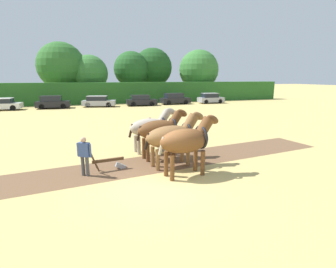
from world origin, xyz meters
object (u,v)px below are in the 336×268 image
(parked_car_center, at_px, (99,101))
(tree_center_right, at_px, (153,68))
(draft_horse_trail_left, at_px, (161,130))
(parked_car_center_left, at_px, (53,102))
(tree_center_left, at_px, (90,73))
(plow, at_px, (111,163))
(farmer_beside_team, at_px, (149,128))
(tree_left, at_px, (61,66))
(draft_horse_lead_right, at_px, (173,136))
(draft_horse_lead_left, at_px, (187,141))
(parked_car_left, at_px, (3,104))
(parked_car_far_right, at_px, (210,98))
(draft_horse_trail_right, at_px, (151,127))
(farmer_at_plow, at_px, (84,154))
(tree_right, at_px, (199,70))
(parked_car_right, at_px, (175,99))
(tree_center, at_px, (131,69))

(parked_car_center, bearing_deg, tree_center_right, 57.90)
(draft_horse_trail_left, xyz_separation_m, parked_car_center_left, (-7.25, 24.46, -0.66))
(tree_center_left, bearing_deg, tree_center_right, 10.74)
(plow, bearing_deg, farmer_beside_team, 49.49)
(tree_left, height_order, draft_horse_lead_right, tree_left)
(draft_horse_lead_left, xyz_separation_m, parked_car_left, (-13.09, 26.89, -0.74))
(parked_car_left, bearing_deg, draft_horse_trail_left, -58.74)
(tree_center_left, bearing_deg, draft_horse_trail_left, -86.09)
(tree_center_left, distance_m, parked_car_center, 9.44)
(tree_center_left, relative_size, parked_car_far_right, 1.94)
(draft_horse_trail_right, bearing_deg, farmer_at_plow, -149.91)
(tree_left, distance_m, parked_car_center, 11.37)
(tree_center_left, relative_size, tree_right, 0.84)
(parked_car_center, xyz_separation_m, parked_car_far_right, (16.68, 0.03, 0.02))
(tree_left, distance_m, plow, 35.17)
(draft_horse_lead_right, bearing_deg, tree_center_right, 68.97)
(farmer_at_plow, bearing_deg, parked_car_left, 55.47)
(draft_horse_trail_right, bearing_deg, tree_left, 93.31)
(parked_car_right, bearing_deg, tree_right, 45.09)
(tree_right, distance_m, parked_car_center, 21.21)
(plow, distance_m, farmer_beside_team, 5.08)
(farmer_beside_team, bearing_deg, draft_horse_lead_left, -38.16)
(tree_left, bearing_deg, tree_right, 0.01)
(tree_right, distance_m, parked_car_center_left, 26.37)
(draft_horse_lead_right, distance_m, parked_car_center, 25.88)
(draft_horse_trail_left, relative_size, draft_horse_trail_right, 1.00)
(parked_car_center, height_order, parked_car_right, parked_car_right)
(draft_horse_lead_right, relative_size, parked_car_far_right, 0.77)
(tree_center_left, bearing_deg, parked_car_far_right, -26.28)
(tree_left, height_order, tree_center_right, tree_left)
(parked_car_left, height_order, parked_car_center_left, parked_car_center_left)
(draft_horse_trail_right, distance_m, farmer_beside_team, 2.07)
(tree_left, bearing_deg, farmer_at_plow, -85.25)
(tree_center_left, bearing_deg, draft_horse_lead_right, -85.94)
(parked_car_center, bearing_deg, parked_car_left, -166.97)
(tree_center, height_order, parked_car_center, tree_center)
(tree_right, height_order, parked_car_center, tree_right)
(parked_car_center_left, height_order, parked_car_center, parked_car_center_left)
(draft_horse_trail_right, bearing_deg, draft_horse_trail_left, -90.18)
(tree_right, xyz_separation_m, parked_car_center, (-18.65, -9.01, -4.52))
(parked_car_right, bearing_deg, parked_car_center_left, 178.12)
(tree_center, height_order, parked_car_far_right, tree_center)
(tree_center_left, distance_m, farmer_beside_team, 30.23)
(tree_center_right, bearing_deg, draft_horse_lead_left, -102.62)
(draft_horse_lead_left, relative_size, parked_car_left, 0.70)
(tree_center_left, height_order, parked_car_left, tree_center_left)
(draft_horse_lead_left, relative_size, parked_car_right, 0.63)
(draft_horse_trail_right, xyz_separation_m, parked_car_left, (-12.57, 23.07, -0.63))
(draft_horse_lead_right, distance_m, parked_car_left, 28.70)
(tree_center, relative_size, draft_horse_lead_left, 2.97)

